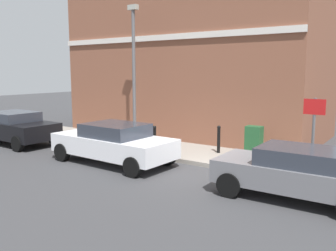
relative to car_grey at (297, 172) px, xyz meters
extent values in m
plane|color=#38383A|center=(0.82, 2.94, -0.71)|extent=(80.00, 80.00, 0.00)
cube|color=gray|center=(2.70, 8.94, -0.64)|extent=(2.66, 30.00, 0.15)
cube|color=brown|center=(7.14, 6.99, 3.14)|extent=(6.24, 12.10, 7.70)
cube|color=silver|center=(3.98, 6.99, 3.92)|extent=(0.12, 12.10, 0.24)
cube|color=slate|center=(0.00, 0.03, -0.10)|extent=(1.72, 3.97, 0.59)
cube|color=#2D333D|center=(0.00, -0.10, 0.40)|extent=(1.50, 2.01, 0.44)
cylinder|color=black|center=(-0.81, 1.44, -0.39)|extent=(0.23, 0.64, 0.64)
cylinder|color=black|center=(0.77, 1.46, -0.39)|extent=(0.23, 0.64, 0.64)
cube|color=silver|center=(0.04, 6.27, -0.07)|extent=(1.97, 4.54, 0.64)
cube|color=#2D333D|center=(0.04, 6.14, 0.47)|extent=(1.68, 2.09, 0.47)
cylinder|color=black|center=(-0.78, 7.99, -0.39)|extent=(0.24, 0.65, 0.64)
cylinder|color=black|center=(0.96, 7.94, -0.39)|extent=(0.24, 0.65, 0.64)
cylinder|color=black|center=(-0.88, 4.60, -0.39)|extent=(0.24, 0.65, 0.64)
cylinder|color=black|center=(0.86, 4.55, -0.39)|extent=(0.24, 0.65, 0.64)
cube|color=black|center=(0.11, 12.28, -0.05)|extent=(1.94, 4.41, 0.69)
cube|color=#2D333D|center=(0.11, 12.32, 0.49)|extent=(1.66, 2.03, 0.43)
cylinder|color=black|center=(1.02, 13.90, -0.39)|extent=(0.24, 0.65, 0.64)
cylinder|color=black|center=(-0.80, 10.67, -0.39)|extent=(0.24, 0.65, 0.64)
cylinder|color=black|center=(0.94, 10.63, -0.39)|extent=(0.24, 0.65, 0.64)
cube|color=#1E4C28|center=(2.91, 2.27, 0.01)|extent=(0.40, 0.55, 1.15)
cube|color=#333333|center=(2.91, 2.27, -0.52)|extent=(0.46, 0.61, 0.08)
cylinder|color=black|center=(3.01, 3.68, -0.09)|extent=(0.12, 0.12, 0.95)
sphere|color=black|center=(3.01, 3.68, 0.41)|extent=(0.14, 0.14, 0.14)
cylinder|color=black|center=(1.62, 5.64, -0.09)|extent=(0.12, 0.12, 0.95)
sphere|color=black|center=(1.62, 5.64, 0.41)|extent=(0.14, 0.14, 0.14)
cylinder|color=#59595B|center=(1.70, 0.04, 0.59)|extent=(0.08, 0.08, 2.30)
cube|color=white|center=(1.68, 0.04, 1.49)|extent=(0.03, 0.56, 0.40)
cube|color=red|center=(1.67, 0.04, 1.49)|extent=(0.01, 0.60, 0.44)
cylinder|color=#59595B|center=(2.74, 7.55, 2.19)|extent=(0.14, 0.14, 5.50)
cube|color=#A5A599|center=(2.74, 7.55, 5.06)|extent=(0.20, 0.44, 0.20)
camera|label=1|loc=(-8.99, -2.34, 2.48)|focal=38.63mm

